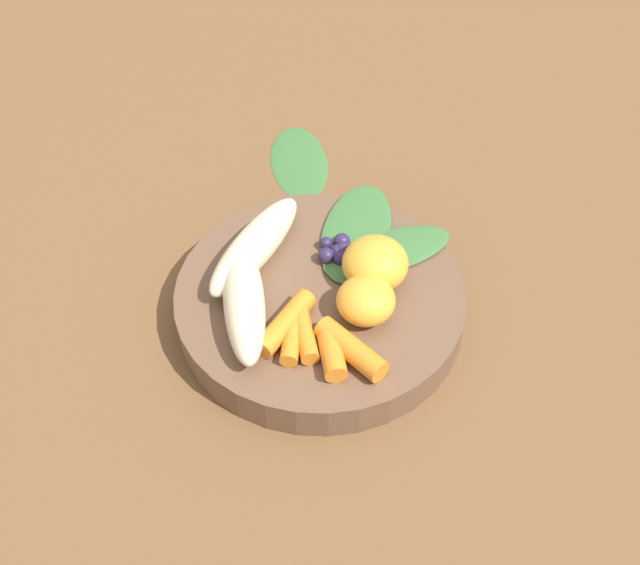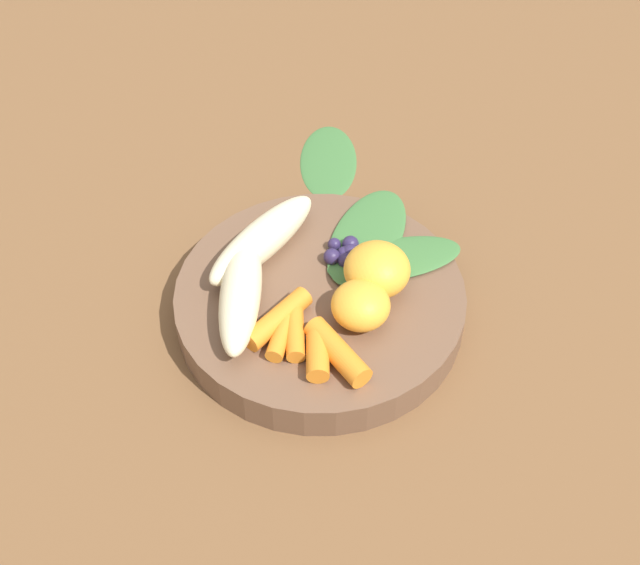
% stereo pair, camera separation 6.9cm
% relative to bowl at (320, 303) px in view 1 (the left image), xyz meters
% --- Properties ---
extents(ground_plane, '(2.40, 2.40, 0.00)m').
position_rel_bowl_xyz_m(ground_plane, '(0.00, 0.00, -0.02)').
color(ground_plane, brown).
extents(bowl, '(0.24, 0.24, 0.03)m').
position_rel_bowl_xyz_m(bowl, '(0.00, 0.00, 0.00)').
color(bowl, brown).
rests_on(bowl, ground_plane).
extents(banana_peeled_left, '(0.05, 0.13, 0.03)m').
position_rel_bowl_xyz_m(banana_peeled_left, '(-0.07, -0.01, 0.03)').
color(banana_peeled_left, beige).
rests_on(banana_peeled_left, bowl).
extents(banana_peeled_right, '(0.11, 0.12, 0.03)m').
position_rel_bowl_xyz_m(banana_peeled_right, '(-0.04, 0.05, 0.03)').
color(banana_peeled_right, beige).
rests_on(banana_peeled_right, bowl).
extents(orange_segment_near, '(0.06, 0.06, 0.04)m').
position_rel_bowl_xyz_m(orange_segment_near, '(0.05, -0.00, 0.04)').
color(orange_segment_near, '#F4A833').
rests_on(orange_segment_near, bowl).
extents(orange_segment_far, '(0.05, 0.05, 0.04)m').
position_rel_bowl_xyz_m(orange_segment_far, '(0.03, -0.03, 0.03)').
color(orange_segment_far, '#F4A833').
rests_on(orange_segment_far, bowl).
extents(carrot_front, '(0.06, 0.06, 0.02)m').
position_rel_bowl_xyz_m(carrot_front, '(-0.04, -0.03, 0.02)').
color(carrot_front, orange).
rests_on(carrot_front, bowl).
extents(carrot_mid_left, '(0.03, 0.05, 0.01)m').
position_rel_bowl_xyz_m(carrot_mid_left, '(-0.04, -0.05, 0.02)').
color(carrot_mid_left, orange).
rests_on(carrot_mid_left, bowl).
extents(carrot_mid_right, '(0.02, 0.06, 0.01)m').
position_rel_bowl_xyz_m(carrot_mid_right, '(-0.02, -0.04, 0.02)').
color(carrot_mid_right, orange).
rests_on(carrot_mid_right, bowl).
extents(carrot_rear, '(0.02, 0.05, 0.02)m').
position_rel_bowl_xyz_m(carrot_rear, '(-0.01, -0.07, 0.02)').
color(carrot_rear, orange).
rests_on(carrot_rear, bowl).
extents(carrot_small, '(0.05, 0.06, 0.02)m').
position_rel_bowl_xyz_m(carrot_small, '(0.01, -0.07, 0.03)').
color(carrot_small, orange).
rests_on(carrot_small, bowl).
extents(blueberry_pile, '(0.03, 0.03, 0.01)m').
position_rel_bowl_xyz_m(blueberry_pile, '(0.03, 0.04, 0.02)').
color(blueberry_pile, '#2D234C').
rests_on(blueberry_pile, bowl).
extents(kale_leaf_left, '(0.13, 0.07, 0.01)m').
position_rel_bowl_xyz_m(kale_leaf_left, '(0.07, 0.03, 0.02)').
color(kale_leaf_left, '#3D7038').
rests_on(kale_leaf_left, bowl).
extents(kale_leaf_right, '(0.11, 0.14, 0.01)m').
position_rel_bowl_xyz_m(kale_leaf_right, '(0.05, 0.06, 0.02)').
color(kale_leaf_right, '#3D7038').
rests_on(kale_leaf_right, bowl).
extents(kale_leaf_stray, '(0.07, 0.12, 0.01)m').
position_rel_bowl_xyz_m(kale_leaf_stray, '(0.03, 0.21, -0.01)').
color(kale_leaf_stray, '#3D7038').
rests_on(kale_leaf_stray, ground_plane).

